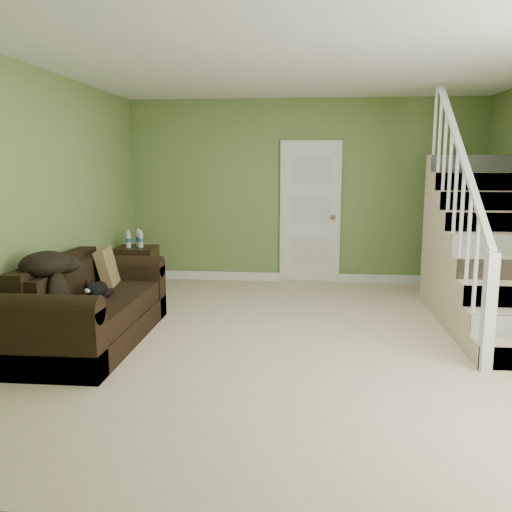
% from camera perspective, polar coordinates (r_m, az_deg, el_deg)
% --- Properties ---
extents(floor, '(5.00, 5.50, 0.01)m').
position_cam_1_polar(floor, '(5.33, 4.57, -8.93)').
color(floor, tan).
rests_on(floor, ground).
extents(ceiling, '(5.00, 5.50, 0.01)m').
position_cam_1_polar(ceiling, '(5.13, 4.99, 19.76)').
color(ceiling, white).
rests_on(ceiling, wall_back).
extents(wall_back, '(5.00, 0.04, 2.60)m').
position_cam_1_polar(wall_back, '(7.81, 5.02, 6.74)').
color(wall_back, olive).
rests_on(wall_back, floor).
extents(wall_front, '(5.00, 0.04, 2.60)m').
position_cam_1_polar(wall_front, '(2.34, 3.93, -0.24)').
color(wall_front, olive).
rests_on(wall_front, floor).
extents(wall_left, '(0.04, 5.50, 2.60)m').
position_cam_1_polar(wall_left, '(5.68, -21.46, 4.99)').
color(wall_left, olive).
rests_on(wall_left, floor).
extents(baseboard_back, '(5.00, 0.04, 0.12)m').
position_cam_1_polar(baseboard_back, '(7.94, 4.89, -2.24)').
color(baseboard_back, white).
rests_on(baseboard_back, floor).
extents(baseboard_left, '(0.04, 5.50, 0.12)m').
position_cam_1_polar(baseboard_left, '(5.88, -20.44, -7.12)').
color(baseboard_left, white).
rests_on(baseboard_left, floor).
extents(door, '(0.86, 0.12, 2.02)m').
position_cam_1_polar(door, '(7.79, 5.73, 4.55)').
color(door, white).
rests_on(door, floor).
extents(staircase, '(1.00, 2.51, 2.82)m').
position_cam_1_polar(staircase, '(6.41, 22.92, -0.58)').
color(staircase, tan).
rests_on(staircase, floor).
extents(sofa, '(0.89, 2.05, 0.81)m').
position_cam_1_polar(sofa, '(5.45, -17.23, -5.55)').
color(sofa, black).
rests_on(sofa, floor).
extents(side_table, '(0.53, 0.53, 0.84)m').
position_cam_1_polar(side_table, '(7.39, -12.42, -1.35)').
color(side_table, black).
rests_on(side_table, floor).
extents(cat, '(0.21, 0.44, 0.21)m').
position_cam_1_polar(cat, '(5.36, -16.45, -3.44)').
color(cat, black).
rests_on(cat, sofa).
extents(banana, '(0.11, 0.23, 0.06)m').
position_cam_1_polar(banana, '(5.00, -17.41, -5.00)').
color(banana, yellow).
rests_on(banana, sofa).
extents(throw_pillow, '(0.25, 0.43, 0.42)m').
position_cam_1_polar(throw_pillow, '(5.93, -15.37, -1.18)').
color(throw_pillow, brown).
rests_on(throw_pillow, sofa).
extents(throw_blanket, '(0.55, 0.63, 0.22)m').
position_cam_1_polar(throw_blanket, '(5.06, -21.31, -0.78)').
color(throw_blanket, black).
rests_on(throw_blanket, sofa).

